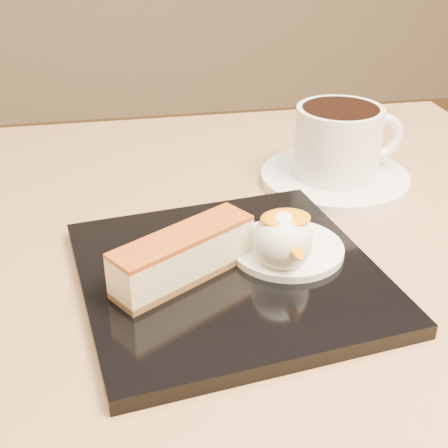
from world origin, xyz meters
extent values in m
cube|color=olive|center=(0.00, 0.00, 0.70)|extent=(0.80, 0.80, 0.04)
cube|color=black|center=(0.04, 0.01, 0.73)|extent=(0.25, 0.25, 0.01)
cube|color=brown|center=(0.00, 0.01, 0.73)|extent=(0.11, 0.09, 0.01)
cube|color=beige|center=(0.00, 0.01, 0.75)|extent=(0.11, 0.09, 0.03)
cube|color=#8F3F0F|center=(0.00, 0.01, 0.77)|extent=(0.11, 0.09, 0.00)
cylinder|color=white|center=(0.09, 0.03, 0.73)|extent=(0.09, 0.09, 0.01)
sphere|color=white|center=(0.08, 0.01, 0.76)|extent=(0.05, 0.05, 0.05)
ellipsoid|color=orange|center=(0.08, 0.01, 0.77)|extent=(0.04, 0.03, 0.01)
ellipsoid|color=green|center=(0.06, 0.05, 0.74)|extent=(0.02, 0.01, 0.00)
ellipsoid|color=green|center=(0.07, 0.05, 0.74)|extent=(0.02, 0.02, 0.00)
ellipsoid|color=green|center=(0.05, 0.06, 0.74)|extent=(0.01, 0.02, 0.00)
cylinder|color=white|center=(0.18, 0.17, 0.72)|extent=(0.15, 0.15, 0.01)
cylinder|color=white|center=(0.18, 0.17, 0.76)|extent=(0.09, 0.09, 0.07)
cylinder|color=black|center=(0.18, 0.17, 0.80)|extent=(0.07, 0.07, 0.00)
torus|color=white|center=(0.22, 0.17, 0.76)|extent=(0.05, 0.01, 0.05)
camera|label=1|loc=(-0.04, -0.38, 0.99)|focal=50.00mm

